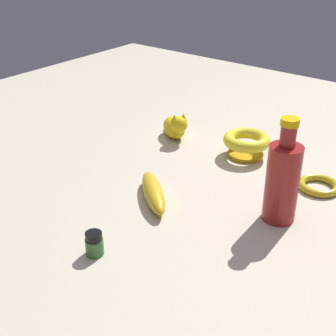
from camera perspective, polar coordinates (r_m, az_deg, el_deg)
The scene contains 7 objects.
ground at distance 1.03m, azimuth -0.00°, elevation -3.05°, with size 2.00×2.00×0.00m, color #BCB29E.
bottle_tall at distance 0.93m, azimuth 13.65°, elevation -1.42°, with size 0.07×0.07×0.21m.
cat_figurine at distance 1.28m, azimuth 0.88°, elevation 5.05°, with size 0.11×0.10×0.08m.
nail_polish_jar at distance 0.86m, azimuth -8.88°, elevation -9.00°, with size 0.03×0.03×0.05m.
banana at distance 1.00m, azimuth -1.78°, elevation -2.93°, with size 0.17×0.04×0.04m, color gold.
bowl at distance 1.19m, azimuth 9.45°, elevation 3.06°, with size 0.12×0.12×0.06m.
bangle at distance 1.10m, azimuth 17.75°, elevation -2.02°, with size 0.09×0.09×0.02m, color gold.
Camera 1 is at (-0.55, 0.70, 0.53)m, focal length 50.53 mm.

